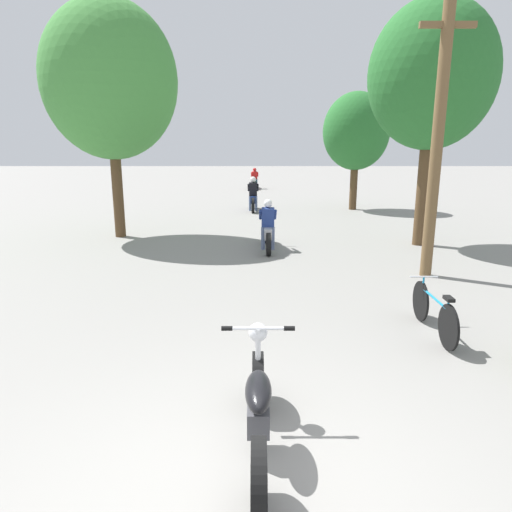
# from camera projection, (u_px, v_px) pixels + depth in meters

# --- Properties ---
(ground_plane) EXTENTS (120.00, 120.00, 0.00)m
(ground_plane) POSITION_uv_depth(u_px,v_px,m) (252.00, 496.00, 3.70)
(ground_plane) COLOR gray
(utility_pole) EXTENTS (1.10, 0.24, 5.63)m
(utility_pole) POSITION_uv_depth(u_px,v_px,m) (439.00, 139.00, 9.28)
(utility_pole) COLOR brown
(utility_pole) RESTS_ON ground
(roadside_tree_right_near) EXTENTS (3.36, 3.02, 6.50)m
(roadside_tree_right_near) POSITION_uv_depth(u_px,v_px,m) (434.00, 76.00, 11.98)
(roadside_tree_right_near) COLOR #513A23
(roadside_tree_right_near) RESTS_ON ground
(roadside_tree_right_far) EXTENTS (2.84, 2.56, 4.98)m
(roadside_tree_right_far) POSITION_uv_depth(u_px,v_px,m) (358.00, 132.00, 19.43)
(roadside_tree_right_far) COLOR #513A23
(roadside_tree_right_far) RESTS_ON ground
(roadside_tree_left) EXTENTS (3.90, 3.51, 6.83)m
(roadside_tree_left) POSITION_uv_depth(u_px,v_px,m) (111.00, 81.00, 13.16)
(roadside_tree_left) COLOR #513A23
(roadside_tree_left) RESTS_ON ground
(motorcycle_foreground) EXTENTS (0.73, 2.11, 1.02)m
(motorcycle_foreground) POSITION_uv_depth(u_px,v_px,m) (259.00, 408.00, 4.18)
(motorcycle_foreground) COLOR black
(motorcycle_foreground) RESTS_ON ground
(motorcycle_rider_lead) EXTENTS (0.50, 2.11, 1.36)m
(motorcycle_rider_lead) POSITION_uv_depth(u_px,v_px,m) (269.00, 230.00, 12.38)
(motorcycle_rider_lead) COLOR black
(motorcycle_rider_lead) RESTS_ON ground
(motorcycle_rider_mid) EXTENTS (0.50, 2.05, 1.46)m
(motorcycle_rider_mid) POSITION_uv_depth(u_px,v_px,m) (254.00, 198.00, 19.71)
(motorcycle_rider_mid) COLOR black
(motorcycle_rider_mid) RESTS_ON ground
(motorcycle_rider_far) EXTENTS (0.50, 2.10, 1.34)m
(motorcycle_rider_far) POSITION_uv_depth(u_px,v_px,m) (256.00, 181.00, 29.72)
(motorcycle_rider_far) COLOR black
(motorcycle_rider_far) RESTS_ON ground
(bicycle_parked) EXTENTS (0.44, 1.75, 0.76)m
(bicycle_parked) POSITION_uv_depth(u_px,v_px,m) (435.00, 312.00, 6.80)
(bicycle_parked) COLOR black
(bicycle_parked) RESTS_ON ground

